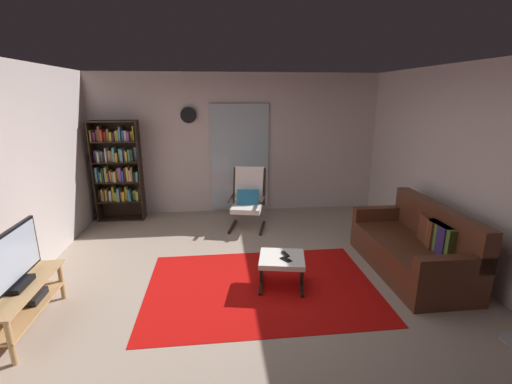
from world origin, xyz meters
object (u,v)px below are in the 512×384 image
object	(u,v)px
bookshelf_near_tv	(118,168)
tv_remote	(285,254)
leather_sofa	(416,248)
television	(12,261)
ottoman	(282,262)
lounge_armchair	(248,197)
wall_clock	(188,115)
tv_stand	(21,300)
cell_phone	(286,259)

from	to	relation	value
bookshelf_near_tv	tv_remote	xyz separation A→B (m)	(2.53, -2.61, -0.55)
leather_sofa	television	bearing A→B (deg)	-171.42
ottoman	lounge_armchair	bearing A→B (deg)	96.12
ottoman	wall_clock	bearing A→B (deg)	112.86
tv_stand	cell_phone	size ratio (longest dim) A/B	7.90
lounge_armchair	ottoman	xyz separation A→B (m)	(0.22, -2.01, -0.22)
tv_remote	bookshelf_near_tv	bearing A→B (deg)	117.72
ottoman	leather_sofa	bearing A→B (deg)	5.71
ottoman	tv_remote	size ratio (longest dim) A/B	4.18
wall_clock	ottoman	bearing A→B (deg)	-67.14
lounge_armchair	cell_phone	xyz separation A→B (m)	(0.25, -2.10, -0.15)
lounge_armchair	cell_phone	bearing A→B (deg)	-83.29
ottoman	tv_remote	world-z (taller)	tv_remote
lounge_armchair	ottoman	distance (m)	2.04
television	ottoman	world-z (taller)	television
tv_remote	wall_clock	size ratio (longest dim) A/B	0.50
tv_remote	wall_clock	xyz separation A→B (m)	(-1.26, 2.83, 1.46)
bookshelf_near_tv	lounge_armchair	distance (m)	2.39
bookshelf_near_tv	ottoman	distance (m)	3.69
lounge_armchair	tv_remote	bearing A→B (deg)	-82.33
television	wall_clock	world-z (taller)	wall_clock
leather_sofa	cell_phone	distance (m)	1.75
television	leather_sofa	size ratio (longest dim) A/B	0.51
bookshelf_near_tv	cell_phone	xyz separation A→B (m)	(2.51, -2.74, -0.55)
tv_remote	cell_phone	distance (m)	0.13
lounge_armchair	tv_remote	distance (m)	1.99
leather_sofa	tv_remote	world-z (taller)	leather_sofa
leather_sofa	tv_remote	bearing A→B (deg)	-175.57
ottoman	tv_remote	xyz separation A→B (m)	(0.05, 0.04, 0.08)
ottoman	bookshelf_near_tv	bearing A→B (deg)	133.07
bookshelf_near_tv	cell_phone	bearing A→B (deg)	-47.47
lounge_armchair	tv_remote	world-z (taller)	lounge_armchair
leather_sofa	wall_clock	size ratio (longest dim) A/B	6.19
tv_stand	tv_remote	distance (m)	2.74
television	tv_remote	xyz separation A→B (m)	(2.69, 0.53, -0.33)
bookshelf_near_tv	leather_sofa	world-z (taller)	bookshelf_near_tv
ottoman	wall_clock	distance (m)	3.48
ottoman	tv_stand	bearing A→B (deg)	-170.06
bookshelf_near_tv	wall_clock	bearing A→B (deg)	9.62
television	lounge_armchair	size ratio (longest dim) A/B	0.89
television	lounge_armchair	distance (m)	3.49
leather_sofa	tv_remote	distance (m)	1.72
tv_stand	wall_clock	size ratio (longest dim) A/B	3.81
cell_phone	tv_stand	bearing A→B (deg)	157.78
ottoman	cell_phone	world-z (taller)	cell_phone
wall_clock	cell_phone	bearing A→B (deg)	-67.22
leather_sofa	tv_remote	xyz separation A→B (m)	(-1.72, -0.13, 0.07)
bookshelf_near_tv	wall_clock	world-z (taller)	wall_clock
bookshelf_near_tv	leather_sofa	size ratio (longest dim) A/B	0.99
leather_sofa	wall_clock	world-z (taller)	wall_clock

